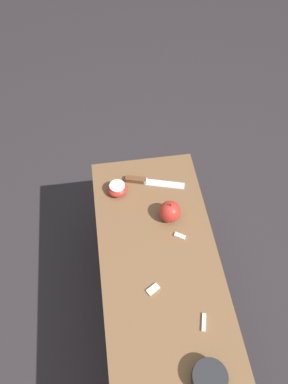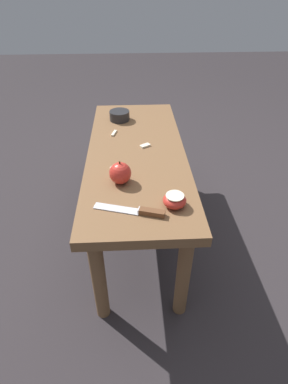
{
  "view_description": "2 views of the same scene",
  "coord_description": "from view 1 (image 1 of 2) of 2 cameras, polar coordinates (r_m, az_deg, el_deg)",
  "views": [
    {
      "loc": [
        0.49,
        -0.14,
        1.71
      ],
      "look_at": [
        -0.35,
        -0.02,
        0.51
      ],
      "focal_mm": 35.0,
      "sensor_mm": 36.0,
      "label": 1
    },
    {
      "loc": [
        -1.17,
        0.02,
        1.14
      ],
      "look_at": [
        -0.35,
        -0.02,
        0.51
      ],
      "focal_mm": 28.0,
      "sensor_mm": 36.0,
      "label": 2
    }
  ],
  "objects": [
    {
      "name": "ground_plane",
      "position": [
        1.79,
        2.24,
        -18.69
      ],
      "size": [
        8.0,
        8.0,
        0.0
      ],
      "primitive_type": "plane",
      "color": "#2D282B"
    },
    {
      "name": "apple_slice_near_knife",
      "position": [
        1.32,
        1.38,
        -14.6
      ],
      "size": [
        0.04,
        0.05,
        0.01
      ],
      "color": "beige",
      "rests_on": "wooden_bench"
    },
    {
      "name": "apple_cut",
      "position": [
        1.5,
        -4.08,
        0.52
      ],
      "size": [
        0.08,
        0.08,
        0.04
      ],
      "color": "red",
      "rests_on": "wooden_bench"
    },
    {
      "name": "bowl",
      "position": [
        1.24,
        9.92,
        -26.13
      ],
      "size": [
        0.1,
        0.1,
        0.05
      ],
      "color": "#232326",
      "rests_on": "wooden_bench"
    },
    {
      "name": "apple_slice_center",
      "position": [
        1.41,
        5.49,
        -6.69
      ],
      "size": [
        0.04,
        0.04,
        0.01
      ],
      "color": "beige",
      "rests_on": "wooden_bench"
    },
    {
      "name": "apple_whole",
      "position": [
        1.41,
        3.96,
        -2.99
      ],
      "size": [
        0.08,
        0.08,
        0.09
      ],
      "color": "red",
      "rests_on": "wooden_bench"
    },
    {
      "name": "apple_slice_near_bowl",
      "position": [
        1.3,
        9.1,
        -19.03
      ],
      "size": [
        0.06,
        0.03,
        0.01
      ],
      "color": "beige",
      "rests_on": "wooden_bench"
    },
    {
      "name": "wooden_bench",
      "position": [
        1.4,
        2.79,
        -13.93
      ],
      "size": [
        1.09,
        0.43,
        0.48
      ],
      "color": "brown",
      "rests_on": "ground_plane"
    },
    {
      "name": "knife",
      "position": [
        1.54,
        0.24,
        1.67
      ],
      "size": [
        0.09,
        0.24,
        0.02
      ],
      "rotation": [
        0.0,
        0.0,
        1.29
      ],
      "color": "silver",
      "rests_on": "wooden_bench"
    }
  ]
}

